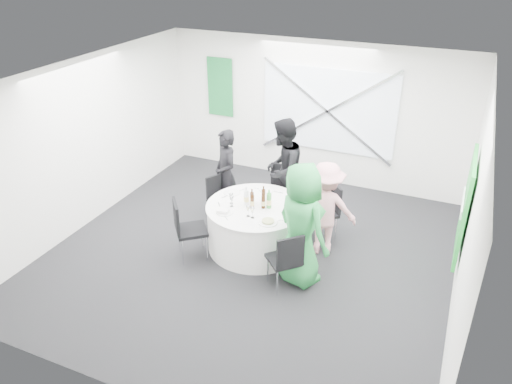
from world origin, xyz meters
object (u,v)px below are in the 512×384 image
at_px(chair_back, 280,187).
at_px(person_woman_green, 301,225).
at_px(person_woman_pink, 325,209).
at_px(clear_water_bottle, 246,198).
at_px(green_water_bottle, 269,201).
at_px(chair_front_right, 287,257).
at_px(person_man_back, 283,169).
at_px(banquet_table, 256,227).
at_px(chair_front_left, 185,225).
at_px(chair_back_left, 219,196).
at_px(chair_back_right, 328,207).
at_px(person_man_back_left, 226,174).

xyz_separation_m(chair_back, person_woman_green, (0.96, -1.67, 0.37)).
relative_size(person_woman_pink, clear_water_bottle, 4.95).
bearing_deg(green_water_bottle, person_woman_pink, 20.79).
height_order(chair_front_right, person_man_back, person_man_back).
relative_size(chair_back, person_woman_pink, 0.61).
xyz_separation_m(banquet_table, chair_front_left, (-0.86, -0.70, 0.20)).
height_order(chair_back_left, person_man_back, person_man_back).
xyz_separation_m(chair_front_left, person_woman_pink, (1.87, 1.03, 0.18)).
height_order(chair_back_left, green_water_bottle, green_water_bottle).
relative_size(chair_back_right, green_water_bottle, 3.08).
relative_size(banquet_table, chair_back, 1.68).
distance_m(chair_back_left, chair_front_right, 2.21).
distance_m(chair_back, person_woman_pink, 1.36).
bearing_deg(chair_back_right, person_woman_pink, -31.45).
height_order(person_man_back_left, clear_water_bottle, person_man_back_left).
xyz_separation_m(person_man_back, green_water_bottle, (0.19, -1.10, -0.02)).
distance_m(person_man_back, person_woman_green, 1.87).
xyz_separation_m(banquet_table, person_woman_green, (0.91, -0.52, 0.54)).
xyz_separation_m(chair_back_left, green_water_bottle, (1.14, -0.51, 0.40)).
xyz_separation_m(chair_back_left, person_man_back, (0.94, 0.59, 0.42)).
distance_m(chair_back_right, green_water_bottle, 1.10).
xyz_separation_m(chair_back_right, clear_water_bottle, (-1.10, -0.80, 0.33)).
distance_m(chair_front_right, person_woman_green, 0.49).
distance_m(chair_front_left, clear_water_bottle, 1.02).
xyz_separation_m(chair_back_left, chair_front_right, (1.75, -1.35, 0.06)).
bearing_deg(chair_front_right, chair_back, -111.24).
xyz_separation_m(chair_front_right, clear_water_bottle, (-0.97, 0.80, 0.34)).
bearing_deg(chair_back_left, green_water_bottle, -84.34).
distance_m(chair_back, chair_back_right, 1.06).
xyz_separation_m(person_man_back_left, person_man_back, (0.92, 0.35, 0.11)).
distance_m(chair_back, person_man_back, 0.36).
distance_m(chair_back_right, person_man_back_left, 1.87).
xyz_separation_m(chair_back_right, green_water_bottle, (-0.74, -0.75, 0.33)).
height_order(chair_back_left, chair_back_right, chair_back_right).
relative_size(person_woman_green, green_water_bottle, 6.04).
distance_m(chair_back, person_woman_green, 1.96).
bearing_deg(person_woman_green, chair_back, -30.56).
distance_m(chair_front_left, person_woman_green, 1.81).
bearing_deg(person_woman_pink, chair_back_left, -24.07).
xyz_separation_m(person_woman_pink, green_water_bottle, (-0.80, -0.30, 0.12)).
bearing_deg(person_man_back, chair_back_right, 70.08).
distance_m(banquet_table, green_water_bottle, 0.54).
relative_size(chair_front_right, chair_front_left, 0.94).
bearing_deg(person_man_back, green_water_bottle, 10.55).
relative_size(chair_back_left, person_man_back, 0.46).
relative_size(chair_back_left, chair_front_left, 0.83).
bearing_deg(chair_back, chair_front_right, -68.78).
height_order(chair_back_right, green_water_bottle, green_water_bottle).
height_order(person_woman_green, green_water_bottle, person_woman_green).
height_order(chair_front_left, clear_water_bottle, clear_water_bottle).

